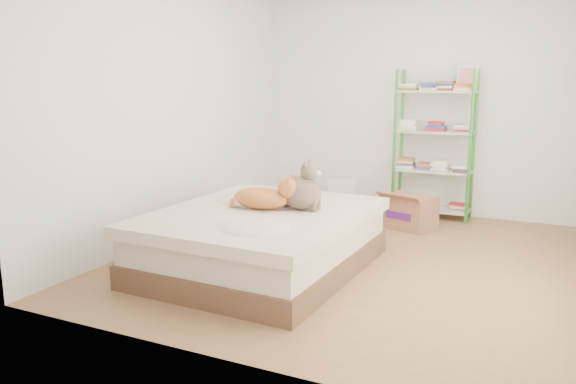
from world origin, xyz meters
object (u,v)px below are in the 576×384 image
Objects in this scene: bed at (262,240)px; shelf_unit at (435,143)px; white_bin at (341,197)px; orange_cat at (261,195)px; grey_cat at (302,185)px; cardboard_box at (409,212)px.

shelf_unit is (0.92, 2.48, 0.62)m from bed.
shelf_unit reaches higher than bed.
white_bin is at bearing -165.87° from shelf_unit.
bed reaches higher than white_bin.
grey_cat reaches higher than orange_cat.
white_bin is (-0.10, 2.22, -0.05)m from bed.
grey_cat is (0.28, 0.18, 0.46)m from bed.
orange_cat is 0.94× the size of cardboard_box.
white_bin is at bearing 86.45° from orange_cat.
grey_cat is 1.00× the size of white_bin.
bed is at bearing -94.59° from cardboard_box.
cardboard_box is at bearing -101.33° from shelf_unit.
cardboard_box is 1.49× the size of white_bin.
shelf_unit reaches higher than white_bin.
white_bin is at bearing 8.61° from grey_cat.
shelf_unit reaches higher than grey_cat.
bed is 0.57m from grey_cat.
grey_cat is at bearing -105.60° from shelf_unit.
white_bin is at bearing 177.60° from cardboard_box.
bed is at bearing -110.44° from shelf_unit.
shelf_unit is 0.93m from cardboard_box.
orange_cat is (-0.04, 0.06, 0.37)m from bed.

